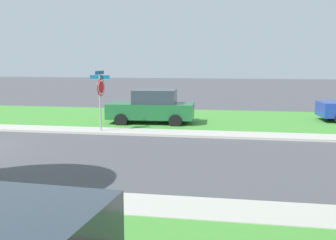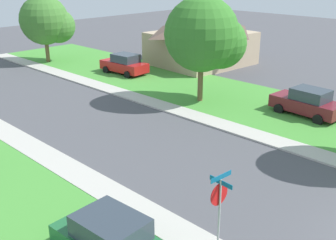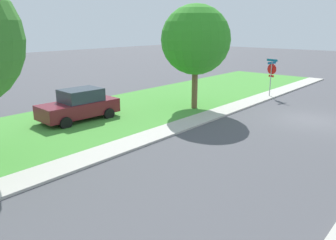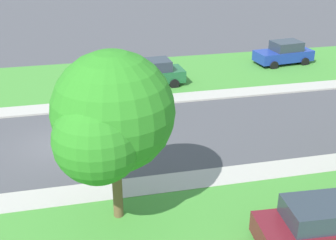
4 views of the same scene
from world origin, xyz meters
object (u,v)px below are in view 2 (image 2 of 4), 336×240
car_red_behind_trees (124,64)px  house_right_setback (201,39)px  stop_sign_far_corner (219,199)px  tree_sidewalk_mid (48,22)px  tree_corner_large (207,37)px  car_maroon_across_road (307,102)px

car_red_behind_trees → house_right_setback: 7.98m
stop_sign_far_corner → tree_sidewalk_mid: (11.07, 28.77, 1.96)m
stop_sign_far_corner → house_right_setback: house_right_setback is taller
stop_sign_far_corner → tree_sidewalk_mid: 30.89m
house_right_setback → car_red_behind_trees: bearing=163.9°
tree_corner_large → tree_sidewalk_mid: bearing=92.7°
stop_sign_far_corner → house_right_setback: (20.53, 17.96, 0.49)m
stop_sign_far_corner → tree_corner_large: (11.94, 10.38, 2.54)m
car_maroon_across_road → house_right_setback: (6.47, 13.98, 1.50)m
tree_sidewalk_mid → house_right_setback: tree_sidewalk_mid is taller
car_maroon_across_road → tree_sidewalk_mid: (-2.98, 24.79, 2.97)m
car_maroon_across_road → house_right_setback: 15.48m
tree_sidewalk_mid → house_right_setback: bearing=-48.8°
car_red_behind_trees → car_maroon_across_road: (1.06, -16.16, 0.00)m
tree_corner_large → tree_sidewalk_mid: 18.42m
tree_corner_large → tree_sidewalk_mid: tree_corner_large is taller
tree_sidewalk_mid → house_right_setback: 14.44m
stop_sign_far_corner → house_right_setback: bearing=41.2°
car_red_behind_trees → tree_corner_large: (-1.06, -9.76, 3.56)m
car_red_behind_trees → stop_sign_far_corner: bearing=-122.8°
tree_sidewalk_mid → stop_sign_far_corner: bearing=-111.0°
tree_corner_large → car_maroon_across_road: bearing=-71.7°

